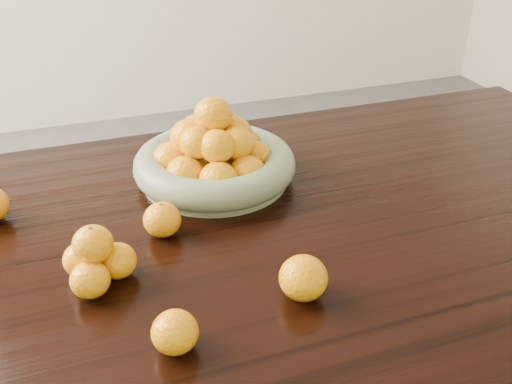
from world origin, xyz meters
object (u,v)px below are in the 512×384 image
object	(u,v)px
fruit_bowl	(214,158)
orange_pyramid	(96,261)
dining_table	(258,257)
loose_orange_0	(162,220)

from	to	relation	value
fruit_bowl	orange_pyramid	xyz separation A→B (m)	(-0.29, -0.28, -0.01)
dining_table	orange_pyramid	world-z (taller)	orange_pyramid
dining_table	loose_orange_0	bearing A→B (deg)	175.15
dining_table	loose_orange_0	size ratio (longest dim) A/B	27.64
dining_table	fruit_bowl	xyz separation A→B (m)	(-0.04, 0.19, 0.15)
dining_table	fruit_bowl	bearing A→B (deg)	100.26
orange_pyramid	fruit_bowl	bearing A→B (deg)	44.68
orange_pyramid	loose_orange_0	distance (m)	0.17
orange_pyramid	loose_orange_0	xyz separation A→B (m)	(0.13, 0.10, -0.01)
orange_pyramid	dining_table	bearing A→B (deg)	15.33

